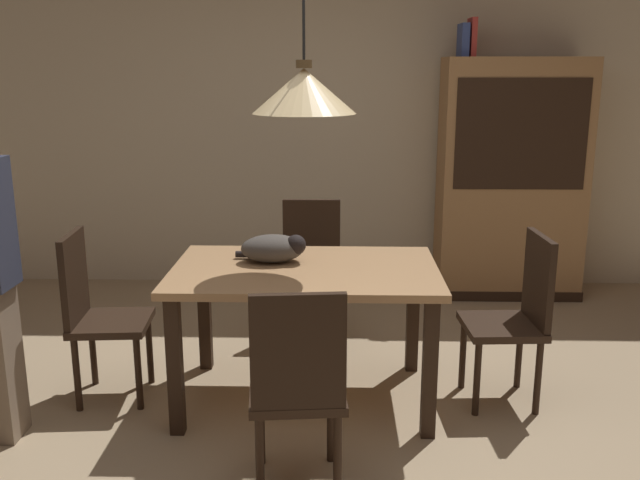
{
  "coord_description": "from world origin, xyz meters",
  "views": [
    {
      "loc": [
        0.04,
        -3.07,
        1.77
      ],
      "look_at": [
        -0.05,
        0.64,
        0.85
      ],
      "focal_mm": 38.99,
      "sensor_mm": 36.0,
      "label": 1
    }
  ],
  "objects_px": {
    "chair_left_side": "(96,309)",
    "pendant_lamp": "(304,90)",
    "chair_far_back": "(311,265)",
    "book_red_tall": "(472,37)",
    "hutch_bookcase": "(511,184)",
    "cat_sleeping": "(274,248)",
    "chair_near_front": "(297,383)",
    "book_blue_wide": "(463,40)",
    "chair_right_side": "(517,312)",
    "dining_table": "(305,286)"
  },
  "relations": [
    {
      "from": "chair_left_side",
      "to": "pendant_lamp",
      "type": "bearing_deg",
      "value": 0.31
    },
    {
      "from": "chair_far_back",
      "to": "book_red_tall",
      "type": "height_order",
      "value": "book_red_tall"
    },
    {
      "from": "hutch_bookcase",
      "to": "cat_sleeping",
      "type": "bearing_deg",
      "value": -133.59
    },
    {
      "from": "chair_near_front",
      "to": "book_blue_wide",
      "type": "bearing_deg",
      "value": 68.43
    },
    {
      "from": "chair_far_back",
      "to": "chair_right_side",
      "type": "distance_m",
      "value": 1.43
    },
    {
      "from": "chair_left_side",
      "to": "chair_far_back",
      "type": "distance_m",
      "value": 1.43
    },
    {
      "from": "chair_near_front",
      "to": "chair_left_side",
      "type": "distance_m",
      "value": 1.43
    },
    {
      "from": "chair_right_side",
      "to": "pendant_lamp",
      "type": "height_order",
      "value": "pendant_lamp"
    },
    {
      "from": "cat_sleeping",
      "to": "pendant_lamp",
      "type": "height_order",
      "value": "pendant_lamp"
    },
    {
      "from": "chair_left_side",
      "to": "pendant_lamp",
      "type": "height_order",
      "value": "pendant_lamp"
    },
    {
      "from": "chair_left_side",
      "to": "hutch_bookcase",
      "type": "bearing_deg",
      "value": 35.45
    },
    {
      "from": "chair_near_front",
      "to": "hutch_bookcase",
      "type": "relative_size",
      "value": 0.5
    },
    {
      "from": "chair_near_front",
      "to": "hutch_bookcase",
      "type": "xyz_separation_m",
      "value": [
        1.51,
        2.76,
        0.38
      ]
    },
    {
      "from": "dining_table",
      "to": "chair_near_front",
      "type": "relative_size",
      "value": 1.51
    },
    {
      "from": "chair_far_back",
      "to": "hutch_bookcase",
      "type": "relative_size",
      "value": 0.5
    },
    {
      "from": "book_red_tall",
      "to": "book_blue_wide",
      "type": "bearing_deg",
      "value": 180.0
    },
    {
      "from": "chair_left_side",
      "to": "chair_right_side",
      "type": "bearing_deg",
      "value": 0.26
    },
    {
      "from": "book_blue_wide",
      "to": "book_red_tall",
      "type": "distance_m",
      "value": 0.07
    },
    {
      "from": "chair_far_back",
      "to": "chair_right_side",
      "type": "relative_size",
      "value": 1.0
    },
    {
      "from": "book_blue_wide",
      "to": "chair_left_side",
      "type": "bearing_deg",
      "value": -139.71
    },
    {
      "from": "chair_left_side",
      "to": "chair_far_back",
      "type": "relative_size",
      "value": 1.0
    },
    {
      "from": "dining_table",
      "to": "book_blue_wide",
      "type": "xyz_separation_m",
      "value": [
        1.1,
        1.88,
        1.32
      ]
    },
    {
      "from": "book_red_tall",
      "to": "cat_sleeping",
      "type": "bearing_deg",
      "value": -126.84
    },
    {
      "from": "chair_near_front",
      "to": "pendant_lamp",
      "type": "distance_m",
      "value": 1.45
    },
    {
      "from": "chair_far_back",
      "to": "book_red_tall",
      "type": "relative_size",
      "value": 3.32
    },
    {
      "from": "pendant_lamp",
      "to": "book_blue_wide",
      "type": "bearing_deg",
      "value": 59.73
    },
    {
      "from": "hutch_bookcase",
      "to": "book_blue_wide",
      "type": "height_order",
      "value": "book_blue_wide"
    },
    {
      "from": "book_red_tall",
      "to": "chair_right_side",
      "type": "bearing_deg",
      "value": -91.0
    },
    {
      "from": "chair_far_back",
      "to": "hutch_bookcase",
      "type": "height_order",
      "value": "hutch_bookcase"
    },
    {
      "from": "dining_table",
      "to": "chair_right_side",
      "type": "bearing_deg",
      "value": 0.22
    },
    {
      "from": "chair_far_back",
      "to": "chair_right_side",
      "type": "bearing_deg",
      "value": -37.75
    },
    {
      "from": "pendant_lamp",
      "to": "hutch_bookcase",
      "type": "distance_m",
      "value": 2.54
    },
    {
      "from": "chair_left_side",
      "to": "chair_right_side",
      "type": "height_order",
      "value": "same"
    },
    {
      "from": "chair_near_front",
      "to": "book_blue_wide",
      "type": "xyz_separation_m",
      "value": [
        1.09,
        2.76,
        1.46
      ]
    },
    {
      "from": "chair_near_front",
      "to": "cat_sleeping",
      "type": "xyz_separation_m",
      "value": [
        -0.18,
        0.98,
        0.32
      ]
    },
    {
      "from": "pendant_lamp",
      "to": "book_blue_wide",
      "type": "height_order",
      "value": "pendant_lamp"
    },
    {
      "from": "dining_table",
      "to": "book_red_tall",
      "type": "height_order",
      "value": "book_red_tall"
    },
    {
      "from": "dining_table",
      "to": "book_blue_wide",
      "type": "bearing_deg",
      "value": 59.73
    },
    {
      "from": "chair_left_side",
      "to": "hutch_bookcase",
      "type": "height_order",
      "value": "hutch_bookcase"
    },
    {
      "from": "chair_near_front",
      "to": "hutch_bookcase",
      "type": "distance_m",
      "value": 3.17
    },
    {
      "from": "chair_far_back",
      "to": "hutch_bookcase",
      "type": "distance_m",
      "value": 1.86
    },
    {
      "from": "cat_sleeping",
      "to": "hutch_bookcase",
      "type": "bearing_deg",
      "value": 46.41
    },
    {
      "from": "chair_left_side",
      "to": "cat_sleeping",
      "type": "bearing_deg",
      "value": 6.6
    },
    {
      "from": "pendant_lamp",
      "to": "hutch_bookcase",
      "type": "xyz_separation_m",
      "value": [
        1.52,
        1.88,
        -0.77
      ]
    },
    {
      "from": "chair_left_side",
      "to": "book_red_tall",
      "type": "relative_size",
      "value": 3.32
    },
    {
      "from": "chair_near_front",
      "to": "dining_table",
      "type": "bearing_deg",
      "value": 90.49
    },
    {
      "from": "chair_left_side",
      "to": "hutch_bookcase",
      "type": "distance_m",
      "value": 3.27
    },
    {
      "from": "pendant_lamp",
      "to": "book_red_tall",
      "type": "height_order",
      "value": "pendant_lamp"
    },
    {
      "from": "chair_left_side",
      "to": "book_blue_wide",
      "type": "relative_size",
      "value": 3.88
    },
    {
      "from": "dining_table",
      "to": "chair_far_back",
      "type": "bearing_deg",
      "value": 90.05
    }
  ]
}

